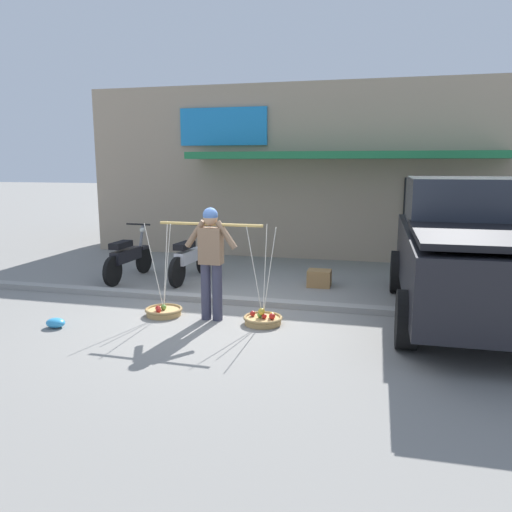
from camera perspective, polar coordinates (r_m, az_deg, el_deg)
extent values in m
plane|color=gray|center=(7.83, -3.38, -6.81)|extent=(90.00, 90.00, 0.00)
cube|color=gray|center=(8.46, -1.95, -5.12)|extent=(20.00, 0.24, 0.10)
cylinder|color=#38384C|center=(7.52, -4.43, -4.14)|extent=(0.15, 0.15, 0.86)
cylinder|color=#38384C|center=(7.58, -5.71, -4.04)|extent=(0.15, 0.15, 0.86)
cube|color=#84664C|center=(7.41, -5.16, 1.16)|extent=(0.34, 0.21, 0.54)
sphere|color=tan|center=(7.35, -5.21, 4.27)|extent=(0.21, 0.21, 0.21)
sphere|color=#4C70B2|center=(7.35, -5.22, 4.66)|extent=(0.22, 0.22, 0.22)
cylinder|color=#84664C|center=(7.30, -3.42, 2.39)|extent=(0.34, 0.10, 0.43)
cylinder|color=#84664C|center=(7.47, -6.91, 2.52)|extent=(0.34, 0.10, 0.43)
cylinder|color=tan|center=(7.36, -5.20, 3.61)|extent=(1.59, 0.08, 0.04)
cylinder|color=tan|center=(7.43, 0.79, -7.40)|extent=(0.53, 0.53, 0.09)
torus|color=olive|center=(7.41, 0.79, -7.03)|extent=(0.58, 0.58, 0.05)
sphere|color=#649B3B|center=(7.41, 0.46, -6.72)|extent=(0.09, 0.09, 0.09)
sphere|color=red|center=(7.49, -0.38, -6.56)|extent=(0.08, 0.08, 0.08)
sphere|color=yellow|center=(7.42, 1.82, -6.72)|extent=(0.08, 0.08, 0.08)
sphere|color=red|center=(7.37, 0.94, -6.87)|extent=(0.08, 0.08, 0.08)
sphere|color=red|center=(7.35, 1.84, -6.86)|extent=(0.09, 0.09, 0.09)
sphere|color=gold|center=(7.35, 0.62, -6.32)|extent=(0.10, 0.10, 0.10)
cylinder|color=silver|center=(7.35, 1.02, -1.73)|extent=(0.01, 0.26, 1.36)
cylinder|color=silver|center=(7.20, -0.13, -1.99)|extent=(0.22, 0.13, 1.36)
cylinder|color=silver|center=(7.16, 1.52, -2.08)|extent=(0.22, 0.13, 1.36)
cylinder|color=tan|center=(7.96, -10.43, -6.33)|extent=(0.53, 0.53, 0.09)
torus|color=olive|center=(7.95, -10.44, -5.99)|extent=(0.58, 0.58, 0.05)
sphere|color=red|center=(7.80, -11.01, -6.05)|extent=(0.08, 0.08, 0.08)
sphere|color=#669D3C|center=(7.93, -10.46, -5.74)|extent=(0.09, 0.09, 0.09)
sphere|color=#B4211C|center=(7.89, -11.08, -5.85)|extent=(0.08, 0.08, 0.08)
cylinder|color=silver|center=(7.89, -10.24, -1.04)|extent=(0.01, 0.26, 1.36)
cylinder|color=silver|center=(7.78, -11.51, -1.26)|extent=(0.22, 0.13, 1.36)
cylinder|color=silver|center=(7.69, -10.08, -1.35)|extent=(0.22, 0.13, 1.36)
cylinder|color=black|center=(11.02, -12.61, -0.38)|extent=(0.10, 0.58, 0.58)
cylinder|color=black|center=(9.97, -15.98, -1.68)|extent=(0.10, 0.58, 0.58)
cube|color=black|center=(10.98, -12.67, 0.95)|extent=(0.15, 0.28, 0.06)
cube|color=black|center=(10.37, -14.54, 0.09)|extent=(0.23, 0.91, 0.24)
cube|color=black|center=(10.17, -15.11, 1.24)|extent=(0.24, 0.57, 0.12)
cylinder|color=slate|center=(10.87, -12.94, 1.54)|extent=(0.07, 0.30, 0.76)
cylinder|color=black|center=(10.75, -13.23, 3.53)|extent=(0.54, 0.05, 0.04)
sphere|color=silver|center=(10.90, -12.80, 2.90)|extent=(0.11, 0.11, 0.11)
cylinder|color=black|center=(10.72, -5.96, -0.48)|extent=(0.12, 0.58, 0.58)
cylinder|color=black|center=(9.63, -8.96, -1.83)|extent=(0.12, 0.58, 0.58)
cube|color=silver|center=(10.68, -5.99, 0.89)|extent=(0.16, 0.29, 0.06)
cube|color=silver|center=(10.04, -7.65, 0.00)|extent=(0.26, 0.91, 0.24)
cube|color=black|center=(9.84, -8.14, 1.19)|extent=(0.26, 0.57, 0.12)
cylinder|color=slate|center=(10.56, -6.22, 1.49)|extent=(0.08, 0.30, 0.76)
cylinder|color=black|center=(10.44, -6.45, 3.54)|extent=(0.54, 0.07, 0.04)
sphere|color=silver|center=(10.60, -6.07, 2.89)|extent=(0.11, 0.11, 0.11)
cube|color=black|center=(8.08, 23.12, -0.81)|extent=(1.95, 4.72, 0.96)
cube|color=#282D38|center=(8.78, 22.66, 5.74)|extent=(1.77, 1.90, 0.76)
cube|color=black|center=(6.96, 24.85, 2.19)|extent=(1.83, 2.37, 0.08)
cylinder|color=black|center=(9.50, 15.83, -1.72)|extent=(0.27, 0.76, 0.76)
cylinder|color=black|center=(9.77, 27.04, -2.15)|extent=(0.27, 0.76, 0.76)
cylinder|color=black|center=(6.68, 16.73, -6.93)|extent=(0.27, 0.76, 0.76)
cube|color=silver|center=(10.45, 20.89, -0.25)|extent=(0.44, 0.02, 0.12)
cube|color=tan|center=(14.61, 10.63, 9.47)|extent=(13.00, 5.00, 4.20)
cube|color=#237F47|center=(11.61, 9.73, 11.24)|extent=(7.15, 1.00, 0.16)
cube|color=#1E84D1|center=(12.66, -3.75, 14.47)|extent=(2.20, 0.08, 0.90)
cube|color=black|center=(12.17, 18.89, 3.70)|extent=(1.10, 0.06, 2.00)
ellipsoid|color=#3393D1|center=(7.81, -21.82, -7.07)|extent=(0.28, 0.22, 0.14)
cube|color=olive|center=(9.66, 7.20, -2.52)|extent=(0.44, 0.36, 0.32)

